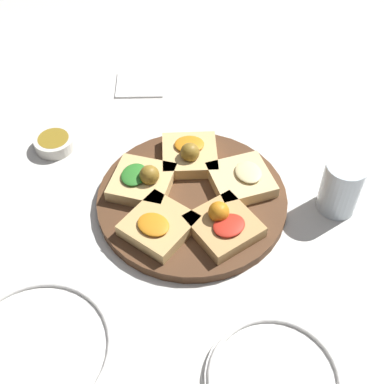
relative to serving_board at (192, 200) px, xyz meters
name	(u,v)px	position (x,y,z in m)	size (l,w,h in m)	color
ground_plane	(192,203)	(0.00, 0.00, -0.01)	(3.00, 3.00, 0.00)	silver
serving_board	(192,200)	(0.00, 0.00, 0.00)	(0.33, 0.33, 0.02)	#51331E
focaccia_slice_0	(190,154)	(0.01, -0.09, 0.02)	(0.11, 0.11, 0.05)	#DBB775
focaccia_slice_1	(142,180)	(0.09, -0.02, 0.02)	(0.11, 0.11, 0.05)	#DBB775
focaccia_slice_2	(158,225)	(0.05, 0.08, 0.02)	(0.14, 0.14, 0.03)	tan
focaccia_slice_3	(223,224)	(-0.06, 0.07, 0.02)	(0.14, 0.14, 0.05)	tan
focaccia_slice_4	(242,179)	(-0.08, -0.04, 0.02)	(0.13, 0.13, 0.03)	#E5C689
plate_left	(274,380)	(-0.14, 0.31, 0.00)	(0.19, 0.19, 0.02)	white
plate_right	(35,351)	(0.19, 0.29, 0.00)	(0.23, 0.23, 0.02)	white
water_glass	(341,186)	(-0.25, -0.02, 0.04)	(0.07, 0.07, 0.10)	silver
napkin_stack	(140,84)	(0.14, -0.32, -0.01)	(0.10, 0.09, 0.01)	white
dipping_bowl	(54,142)	(0.27, -0.12, 0.00)	(0.07, 0.07, 0.02)	silver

